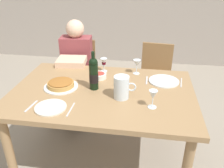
{
  "coord_description": "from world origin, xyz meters",
  "views": [
    {
      "loc": [
        0.34,
        -1.69,
        1.69
      ],
      "look_at": [
        0.07,
        0.04,
        0.8
      ],
      "focal_mm": 37.94,
      "sensor_mm": 36.0,
      "label": 1
    }
  ],
  "objects_px": {
    "water_pitcher": "(122,89)",
    "wine_glass_right_diner": "(137,64)",
    "wine_glass_centre": "(153,96)",
    "diner_left": "(76,70)",
    "wine_bottle": "(94,74)",
    "wine_glass_left_diner": "(104,62)",
    "baked_tart": "(61,84)",
    "dinner_plate_right_setting": "(51,107)",
    "dining_table": "(103,100)",
    "salad_bowl": "(99,75)",
    "chair_right": "(155,76)",
    "chair_left": "(80,72)",
    "dinner_plate_left_setting": "(164,81)"
  },
  "relations": [
    {
      "from": "dining_table",
      "to": "water_pitcher",
      "type": "distance_m",
      "value": 0.26
    },
    {
      "from": "dining_table",
      "to": "dinner_plate_left_setting",
      "type": "distance_m",
      "value": 0.57
    },
    {
      "from": "water_pitcher",
      "to": "wine_glass_right_diner",
      "type": "bearing_deg",
      "value": 79.39
    },
    {
      "from": "dinner_plate_left_setting",
      "to": "chair_right",
      "type": "distance_m",
      "value": 0.73
    },
    {
      "from": "chair_right",
      "to": "baked_tart",
      "type": "bearing_deg",
      "value": 54.0
    },
    {
      "from": "wine_glass_centre",
      "to": "water_pitcher",
      "type": "bearing_deg",
      "value": 156.0
    },
    {
      "from": "salad_bowl",
      "to": "dining_table",
      "type": "bearing_deg",
      "value": -72.22
    },
    {
      "from": "baked_tart",
      "to": "wine_glass_centre",
      "type": "xyz_separation_m",
      "value": [
        0.76,
        -0.2,
        0.07
      ]
    },
    {
      "from": "chair_left",
      "to": "baked_tart",
      "type": "bearing_deg",
      "value": 90.71
    },
    {
      "from": "water_pitcher",
      "to": "dinner_plate_right_setting",
      "type": "distance_m",
      "value": 0.54
    },
    {
      "from": "wine_glass_left_diner",
      "to": "diner_left",
      "type": "xyz_separation_m",
      "value": [
        -0.38,
        0.29,
        -0.24
      ]
    },
    {
      "from": "diner_left",
      "to": "chair_right",
      "type": "height_order",
      "value": "diner_left"
    },
    {
      "from": "baked_tart",
      "to": "dinner_plate_right_setting",
      "type": "relative_size",
      "value": 1.25
    },
    {
      "from": "baked_tart",
      "to": "dinner_plate_left_setting",
      "type": "height_order",
      "value": "baked_tart"
    },
    {
      "from": "wine_glass_left_diner",
      "to": "dinner_plate_right_setting",
      "type": "bearing_deg",
      "value": -110.37
    },
    {
      "from": "dining_table",
      "to": "diner_left",
      "type": "xyz_separation_m",
      "value": [
        -0.44,
        0.68,
        -0.05
      ]
    },
    {
      "from": "dining_table",
      "to": "chair_right",
      "type": "xyz_separation_m",
      "value": [
        0.46,
        0.92,
        -0.17
      ]
    },
    {
      "from": "dining_table",
      "to": "salad_bowl",
      "type": "distance_m",
      "value": 0.27
    },
    {
      "from": "wine_bottle",
      "to": "wine_glass_centre",
      "type": "height_order",
      "value": "wine_bottle"
    },
    {
      "from": "baked_tart",
      "to": "chair_left",
      "type": "xyz_separation_m",
      "value": [
        -0.1,
        0.91,
        -0.29
      ]
    },
    {
      "from": "dining_table",
      "to": "wine_bottle",
      "type": "relative_size",
      "value": 4.64
    },
    {
      "from": "baked_tart",
      "to": "dinner_plate_left_setting",
      "type": "relative_size",
      "value": 1.08
    },
    {
      "from": "water_pitcher",
      "to": "wine_glass_left_diner",
      "type": "relative_size",
      "value": 1.35
    },
    {
      "from": "wine_glass_right_diner",
      "to": "dinner_plate_right_setting",
      "type": "bearing_deg",
      "value": -129.5
    },
    {
      "from": "wine_bottle",
      "to": "chair_right",
      "type": "bearing_deg",
      "value": 59.29
    },
    {
      "from": "water_pitcher",
      "to": "salad_bowl",
      "type": "xyz_separation_m",
      "value": [
        -0.24,
        0.32,
        -0.05
      ]
    },
    {
      "from": "salad_bowl",
      "to": "dinner_plate_left_setting",
      "type": "bearing_deg",
      "value": 1.17
    },
    {
      "from": "water_pitcher",
      "to": "wine_glass_left_diner",
      "type": "xyz_separation_m",
      "value": [
        -0.23,
        0.48,
        0.01
      ]
    },
    {
      "from": "dinner_plate_left_setting",
      "to": "dinner_plate_right_setting",
      "type": "distance_m",
      "value": 1.0
    },
    {
      "from": "dinner_plate_right_setting",
      "to": "chair_left",
      "type": "distance_m",
      "value": 1.27
    },
    {
      "from": "water_pitcher",
      "to": "dinner_plate_right_setting",
      "type": "relative_size",
      "value": 0.79
    },
    {
      "from": "dining_table",
      "to": "dinner_plate_left_setting",
      "type": "height_order",
      "value": "dinner_plate_left_setting"
    },
    {
      "from": "wine_bottle",
      "to": "diner_left",
      "type": "distance_m",
      "value": 0.8
    },
    {
      "from": "chair_left",
      "to": "diner_left",
      "type": "relative_size",
      "value": 0.75
    },
    {
      "from": "dining_table",
      "to": "dinner_plate_right_setting",
      "type": "height_order",
      "value": "dinner_plate_right_setting"
    },
    {
      "from": "water_pitcher",
      "to": "wine_glass_centre",
      "type": "bearing_deg",
      "value": -24.0
    },
    {
      "from": "wine_bottle",
      "to": "dining_table",
      "type": "bearing_deg",
      "value": -14.42
    },
    {
      "from": "wine_glass_left_diner",
      "to": "water_pitcher",
      "type": "bearing_deg",
      "value": -64.68
    },
    {
      "from": "wine_glass_centre",
      "to": "chair_left",
      "type": "height_order",
      "value": "wine_glass_centre"
    },
    {
      "from": "dinner_plate_left_setting",
      "to": "dinner_plate_right_setting",
      "type": "xyz_separation_m",
      "value": [
        -0.83,
        -0.56,
        0.0
      ]
    },
    {
      "from": "wine_glass_right_diner",
      "to": "chair_left",
      "type": "height_order",
      "value": "wine_glass_right_diner"
    },
    {
      "from": "salad_bowl",
      "to": "wine_glass_centre",
      "type": "height_order",
      "value": "wine_glass_centre"
    },
    {
      "from": "water_pitcher",
      "to": "wine_glass_left_diner",
      "type": "height_order",
      "value": "water_pitcher"
    },
    {
      "from": "dining_table",
      "to": "diner_left",
      "type": "bearing_deg",
      "value": 122.95
    },
    {
      "from": "diner_left",
      "to": "baked_tart",
      "type": "bearing_deg",
      "value": 91.29
    },
    {
      "from": "water_pitcher",
      "to": "wine_glass_right_diner",
      "type": "relative_size",
      "value": 1.3
    },
    {
      "from": "wine_glass_right_diner",
      "to": "dinner_plate_left_setting",
      "type": "height_order",
      "value": "wine_glass_right_diner"
    },
    {
      "from": "baked_tart",
      "to": "chair_left",
      "type": "distance_m",
      "value": 0.96
    },
    {
      "from": "diner_left",
      "to": "wine_bottle",
      "type": "bearing_deg",
      "value": 113.4
    },
    {
      "from": "wine_bottle",
      "to": "water_pitcher",
      "type": "height_order",
      "value": "wine_bottle"
    }
  ]
}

